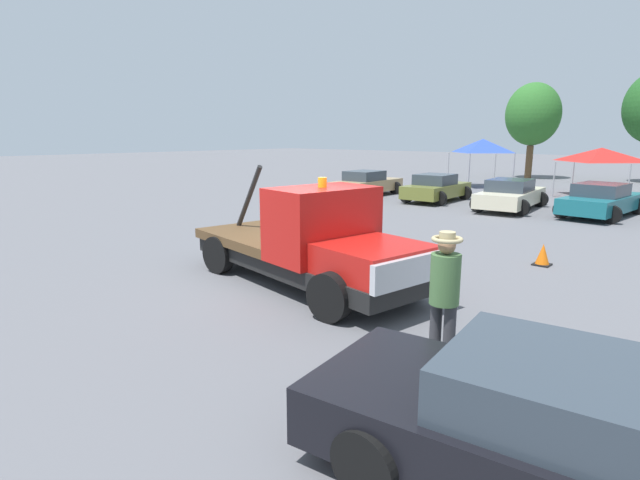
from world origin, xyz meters
TOP-DOWN VIEW (x-y plane):
  - ground_plane at (0.00, 0.00)m, footprint 160.00×160.00m
  - tow_truck at (0.37, -0.06)m, footprint 6.41×3.00m
  - foreground_car at (6.62, -3.29)m, footprint 5.57×2.58m
  - person_near_truck at (4.18, -1.53)m, footprint 0.43×0.43m
  - parked_car_tan at (-8.62, 13.96)m, footprint 2.48×4.67m
  - parked_car_olive at (-4.69, 14.39)m, footprint 2.53×4.31m
  - parked_car_cream at (-0.89, 14.04)m, footprint 2.73×4.99m
  - parked_car_teal at (2.53, 14.58)m, footprint 2.70×4.87m
  - canopy_tent_blue at (-6.02, 22.45)m, footprint 3.03×3.03m
  - canopy_tent_red at (0.73, 21.82)m, footprint 3.48×3.48m
  - tree_left at (-6.08, 30.93)m, footprint 3.89×3.89m
  - traffic_cone at (3.40, 5.13)m, footprint 0.40×0.40m

SIDE VIEW (x-z plane):
  - ground_plane at x=0.00m, z-range 0.00..0.00m
  - traffic_cone at x=3.40m, z-range -0.02..0.53m
  - parked_car_olive at x=-4.69m, z-range -0.02..1.32m
  - parked_car_tan at x=-8.62m, z-range -0.02..1.32m
  - parked_car_teal at x=2.53m, z-range -0.02..1.32m
  - parked_car_cream at x=-0.89m, z-range -0.02..1.32m
  - foreground_car at x=6.62m, z-range -0.02..1.32m
  - tow_truck at x=0.37m, z-range -0.32..2.19m
  - person_near_truck at x=4.18m, z-range 0.17..2.09m
  - canopy_tent_red at x=0.73m, z-range 0.91..3.47m
  - canopy_tent_blue at x=-6.02m, z-range 1.06..4.02m
  - tree_left at x=-6.08m, z-range 1.19..8.13m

